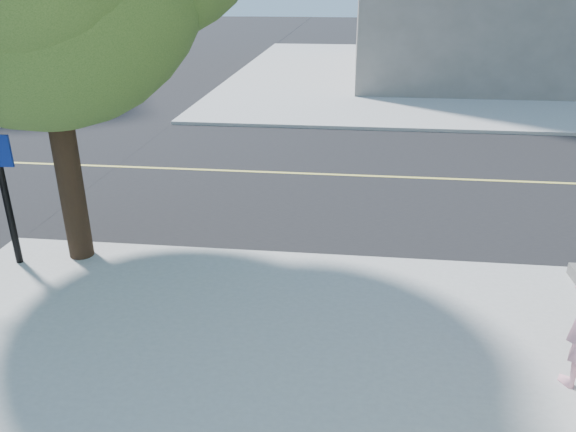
# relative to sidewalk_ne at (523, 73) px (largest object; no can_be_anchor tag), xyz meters

# --- Properties ---
(ground) EXTENTS (140.00, 140.00, 0.00)m
(ground) POSITION_rel_sidewalk_ne_xyz_m (-13.50, -21.50, -0.06)
(ground) COLOR black
(ground) RESTS_ON ground
(road_ew) EXTENTS (140.00, 9.00, 0.01)m
(road_ew) POSITION_rel_sidewalk_ne_xyz_m (-13.50, -17.00, -0.05)
(road_ew) COLOR black
(road_ew) RESTS_ON ground
(sidewalk_ne) EXTENTS (29.00, 25.00, 0.12)m
(sidewalk_ne) POSITION_rel_sidewalk_ne_xyz_m (0.00, 0.00, 0.00)
(sidewalk_ne) COLOR #A7A7A7
(sidewalk_ne) RESTS_ON ground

